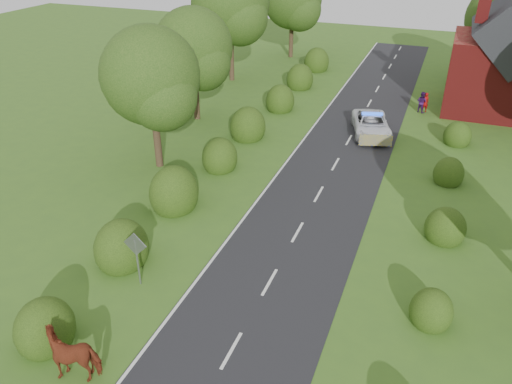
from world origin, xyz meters
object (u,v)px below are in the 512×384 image
at_px(pedestrian_red, 425,102).
at_px(pedestrian_purple, 422,102).
at_px(police_van, 371,125).
at_px(road_sign, 136,251).
at_px(cow, 76,354).

distance_m(pedestrian_red, pedestrian_purple, 0.30).
xyz_separation_m(police_van, pedestrian_red, (3.10, 5.99, 0.06)).
height_order(police_van, pedestrian_purple, pedestrian_purple).
xyz_separation_m(road_sign, police_van, (6.15, 19.60, -0.94)).
distance_m(cow, pedestrian_purple, 31.22).
bearing_deg(pedestrian_red, pedestrian_purple, 10.99).
bearing_deg(cow, pedestrian_red, 143.67).
bearing_deg(pedestrian_red, cow, 51.22).
bearing_deg(road_sign, pedestrian_purple, 70.49).
bearing_deg(road_sign, cow, -83.33).
xyz_separation_m(police_van, pedestrian_purple, (2.85, 5.82, 0.10)).
xyz_separation_m(cow, police_van, (5.61, 24.23, -0.07)).
bearing_deg(road_sign, police_van, 72.57).
bearing_deg(police_van, pedestrian_red, 46.21).
height_order(road_sign, pedestrian_purple, road_sign).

